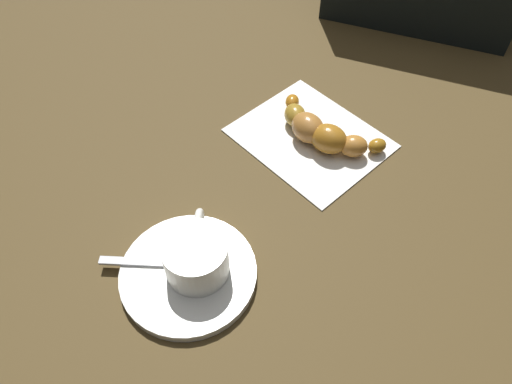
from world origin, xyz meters
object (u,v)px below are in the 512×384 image
(saucer, at_px, (188,274))
(napkin, at_px, (310,138))
(sugar_packet, at_px, (193,244))
(croissant, at_px, (321,131))
(espresso_cup, at_px, (196,256))
(teaspoon, at_px, (185,264))

(saucer, bearing_deg, napkin, -174.39)
(sugar_packet, distance_m, croissant, 0.22)
(espresso_cup, distance_m, sugar_packet, 0.03)
(teaspoon, bearing_deg, sugar_packet, -155.70)
(teaspoon, bearing_deg, saucer, 67.71)
(saucer, xyz_separation_m, espresso_cup, (-0.01, 0.00, 0.03))
(teaspoon, distance_m, napkin, 0.24)
(teaspoon, distance_m, croissant, 0.25)
(saucer, height_order, espresso_cup, espresso_cup)
(espresso_cup, height_order, napkin, espresso_cup)
(sugar_packet, relative_size, croissant, 0.35)
(espresso_cup, height_order, teaspoon, espresso_cup)
(croissant, bearing_deg, napkin, -81.04)
(saucer, xyz_separation_m, croissant, (-0.25, -0.01, 0.02))
(croissant, bearing_deg, sugar_packet, -2.06)
(teaspoon, xyz_separation_m, croissant, (-0.25, -0.00, 0.01))
(napkin, bearing_deg, croissant, 98.96)
(saucer, height_order, sugar_packet, sugar_packet)
(sugar_packet, xyz_separation_m, croissant, (-0.22, 0.01, 0.01))
(sugar_packet, bearing_deg, saucer, 67.54)
(sugar_packet, xyz_separation_m, napkin, (-0.22, -0.01, -0.01))
(espresso_cup, distance_m, teaspoon, 0.02)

